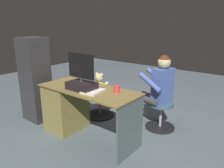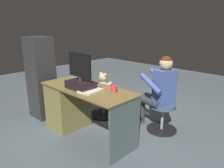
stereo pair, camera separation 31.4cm
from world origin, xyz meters
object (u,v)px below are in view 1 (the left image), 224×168
object	(u,v)px
cup	(117,89)
office_chair_teddy	(100,103)
desk	(70,106)
teddy_bear	(100,84)
keyboard	(90,87)
computer_mouse	(75,83)
visitor_chair	(161,113)
monitor	(81,80)
person	(157,86)
tv_remote	(78,84)

from	to	relation	value
cup	office_chair_teddy	bearing A→B (deg)	-35.17
desk	teddy_bear	xyz separation A→B (m)	(-0.02, -0.69, 0.20)
keyboard	computer_mouse	world-z (taller)	computer_mouse
visitor_chair	keyboard	bearing A→B (deg)	50.93
monitor	person	size ratio (longest dim) A/B	0.42
cup	teddy_bear	bearing A→B (deg)	-35.77
cup	office_chair_teddy	size ratio (longest dim) A/B	0.18
teddy_bear	person	distance (m)	1.02
computer_mouse	visitor_chair	size ratio (longest dim) A/B	0.21
keyboard	visitor_chair	bearing A→B (deg)	-129.07
teddy_bear	person	xyz separation A→B (m)	(-0.99, -0.22, 0.09)
monitor	desk	bearing A→B (deg)	-13.02
monitor	cup	distance (m)	0.50
teddy_bear	visitor_chair	xyz separation A→B (m)	(-1.07, -0.24, -0.34)
computer_mouse	person	distance (m)	1.26
person	keyboard	bearing A→B (deg)	53.67
desk	office_chair_teddy	size ratio (longest dim) A/B	2.87
computer_mouse	visitor_chair	xyz separation A→B (m)	(-0.98, -0.89, -0.51)
monitor	person	bearing A→B (deg)	-122.83
office_chair_teddy	visitor_chair	xyz separation A→B (m)	(-1.07, -0.25, 0.01)
cup	person	distance (m)	0.82
monitor	computer_mouse	distance (m)	0.31
monitor	teddy_bear	size ratio (longest dim) A/B	1.40
visitor_chair	teddy_bear	bearing A→B (deg)	12.37
desk	office_chair_teddy	world-z (taller)	desk
cup	office_chair_teddy	xyz separation A→B (m)	(0.80, -0.56, -0.55)
computer_mouse	visitor_chair	distance (m)	1.42
cup	person	world-z (taller)	person
tv_remote	visitor_chair	bearing A→B (deg)	-105.13
monitor	visitor_chair	xyz separation A→B (m)	(-0.72, -1.01, -0.63)
cup	tv_remote	size ratio (longest dim) A/B	0.61
tv_remote	desk	bearing A→B (deg)	48.20
desk	visitor_chair	xyz separation A→B (m)	(-1.09, -0.93, -0.14)
keyboard	tv_remote	size ratio (longest dim) A/B	2.80
desk	teddy_bear	distance (m)	0.72
monitor	keyboard	xyz separation A→B (m)	(-0.01, -0.14, -0.12)
desk	computer_mouse	size ratio (longest dim) A/B	15.40
keyboard	person	distance (m)	1.06
visitor_chair	desk	bearing A→B (deg)	40.37
keyboard	visitor_chair	distance (m)	1.23
keyboard	person	size ratio (longest dim) A/B	0.36
monitor	teddy_bear	distance (m)	0.90
desk	office_chair_teddy	bearing A→B (deg)	-91.42
office_chair_teddy	person	xyz separation A→B (m)	(-0.99, -0.23, 0.44)
desk	cup	xyz separation A→B (m)	(-0.82, -0.12, 0.41)
office_chair_teddy	cup	bearing A→B (deg)	144.83
office_chair_teddy	person	world-z (taller)	person
computer_mouse	tv_remote	size ratio (longest dim) A/B	0.64
tv_remote	teddy_bear	size ratio (longest dim) A/B	0.42
cup	visitor_chair	world-z (taller)	cup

